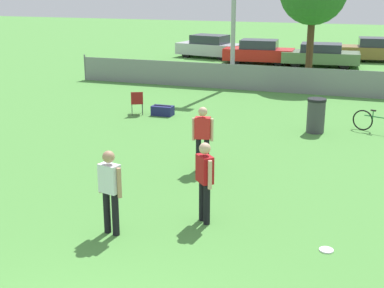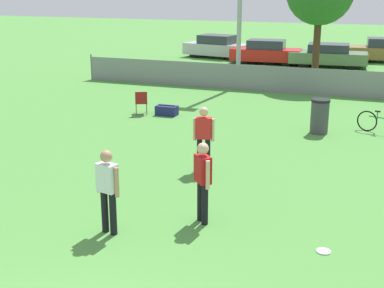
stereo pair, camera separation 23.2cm
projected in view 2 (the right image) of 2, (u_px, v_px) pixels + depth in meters
fence_backline at (306, 81)px, 22.23m from camera, size 20.47×0.07×1.21m
player_defender_red at (203, 177)px, 10.13m from camera, size 0.41×0.42×1.61m
player_receiver_white at (108, 186)px, 9.68m from camera, size 0.52×0.30×1.61m
player_thrower_red at (204, 134)px, 13.00m from camera, size 0.52×0.28×1.61m
frisbee_disc at (323, 251)px, 9.23m from camera, size 0.26×0.26×0.03m
folding_chair_sideline at (141, 101)px, 18.81m from camera, size 0.56×0.56×0.83m
bicycle_sideline at (384, 123)px, 16.35m from camera, size 1.67×0.68×0.70m
trash_bin at (320, 116)px, 16.43m from camera, size 0.58×0.58×1.07m
gear_bag_sideline at (167, 110)px, 18.77m from camera, size 0.75×0.41×0.36m
parked_car_silver at (217, 47)px, 33.15m from camera, size 4.25×2.41×1.40m
parked_car_red at (266, 52)px, 30.72m from camera, size 4.07×1.92×1.35m
parked_car_olive at (328, 55)px, 29.57m from camera, size 4.31×2.11×1.26m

